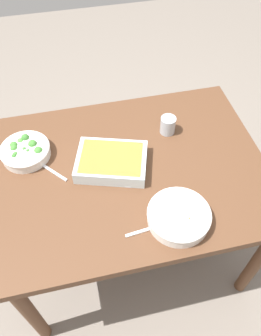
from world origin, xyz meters
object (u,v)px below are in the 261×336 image
object	(u,v)px
baking_dish	(111,161)
drink_cup	(168,126)
broccoli_bowl	(25,151)
fork_on_table	(130,173)
stew_bowl	(179,216)
spoon_by_broccoli	(47,168)
spoon_by_stew	(153,227)

from	to	relation	value
baking_dish	drink_cup	bearing A→B (deg)	-153.22
broccoli_bowl	baking_dish	world-z (taller)	broccoli_bowl
drink_cup	fork_on_table	size ratio (longest dim) A/B	0.49
broccoli_bowl	fork_on_table	size ratio (longest dim) A/B	1.28
drink_cup	fork_on_table	distance (m)	0.32
baking_dish	fork_on_table	xyz separation A→B (m)	(-0.07, 0.06, -0.03)
stew_bowl	drink_cup	world-z (taller)	drink_cup
broccoli_bowl	spoon_by_broccoli	xyz separation A→B (m)	(-0.09, 0.10, -0.03)
baking_dish	spoon_by_stew	world-z (taller)	baking_dish
stew_bowl	spoon_by_stew	xyz separation A→B (m)	(0.10, 0.01, -0.03)
baking_dish	spoon_by_stew	size ratio (longest dim) A/B	2.00
drink_cup	spoon_by_stew	xyz separation A→B (m)	(0.20, 0.49, -0.03)
spoon_by_stew	spoon_by_broccoli	bearing A→B (deg)	-45.67
fork_on_table	baking_dish	bearing A→B (deg)	-41.54
spoon_by_stew	stew_bowl	bearing A→B (deg)	-173.89
spoon_by_broccoli	spoon_by_stew	bearing A→B (deg)	134.33
baking_dish	fork_on_table	size ratio (longest dim) A/B	2.03
stew_bowl	spoon_by_stew	distance (m)	0.11
stew_bowl	spoon_by_broccoli	world-z (taller)	stew_bowl
baking_dish	broccoli_bowl	bearing A→B (deg)	-22.16
baking_dish	stew_bowl	bearing A→B (deg)	121.69
baking_dish	drink_cup	distance (m)	0.34
drink_cup	stew_bowl	bearing A→B (deg)	78.30
baking_dish	spoon_by_broccoli	xyz separation A→B (m)	(0.28, -0.05, -0.03)
drink_cup	spoon_by_broccoli	xyz separation A→B (m)	(0.58, 0.10, -0.03)
baking_dish	spoon_by_stew	xyz separation A→B (m)	(-0.10, 0.34, -0.03)
broccoli_bowl	fork_on_table	distance (m)	0.48
spoon_by_stew	fork_on_table	distance (m)	0.28
broccoli_bowl	baking_dish	size ratio (longest dim) A/B	0.63
spoon_by_stew	spoon_by_broccoli	distance (m)	0.54
stew_bowl	fork_on_table	xyz separation A→B (m)	(0.13, -0.27, -0.03)
baking_dish	fork_on_table	bearing A→B (deg)	138.46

